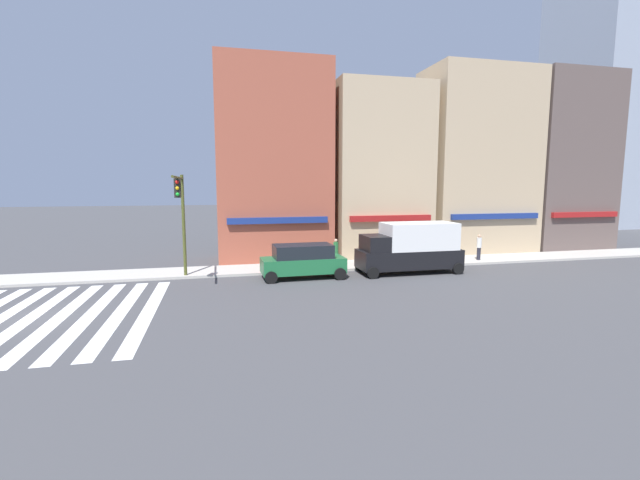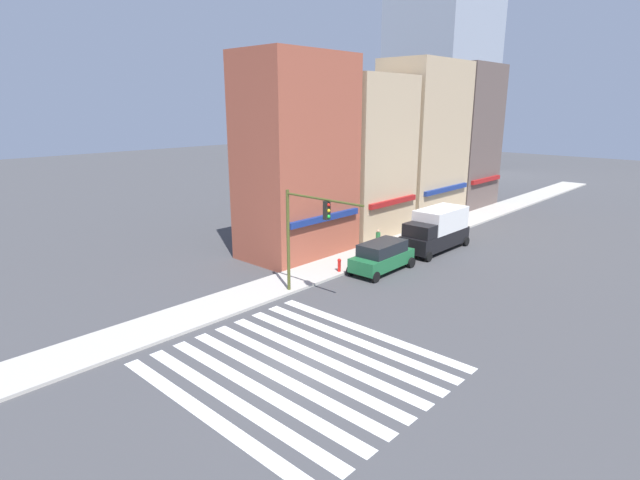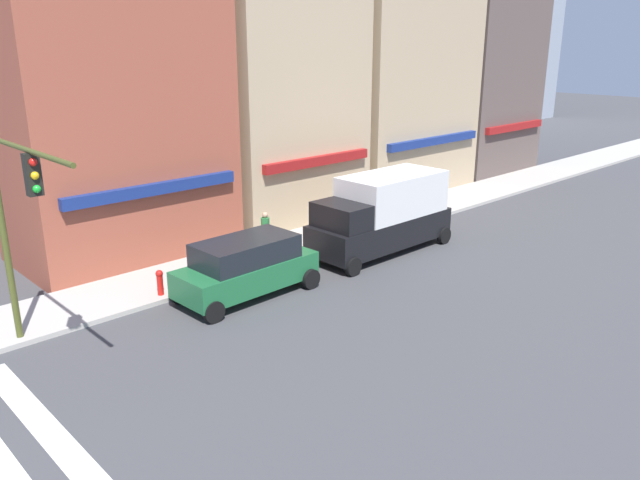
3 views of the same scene
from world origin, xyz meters
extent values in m
plane|color=#424244|center=(0.00, 0.00, 0.00)|extent=(200.00, 200.00, 0.00)
cube|color=#B2ADA3|center=(0.00, 7.50, 0.07)|extent=(120.00, 3.00, 0.15)
cube|color=silver|center=(-4.48, 0.00, 0.00)|extent=(0.59, 10.80, 0.01)
cube|color=silver|center=(-3.36, 0.00, 0.00)|extent=(0.59, 10.80, 0.01)
cube|color=silver|center=(-2.24, 0.00, 0.00)|extent=(0.59, 10.80, 0.01)
cube|color=silver|center=(-1.12, 0.00, 0.00)|extent=(0.59, 10.80, 0.01)
cube|color=silver|center=(0.00, 0.00, 0.00)|extent=(0.59, 10.80, 0.01)
cube|color=silver|center=(1.12, 0.00, 0.00)|extent=(0.59, 10.80, 0.01)
cube|color=silver|center=(2.24, 0.00, 0.00)|extent=(0.59, 10.80, 0.01)
cube|color=silver|center=(3.36, 0.00, 0.00)|extent=(0.59, 10.80, 0.01)
cube|color=silver|center=(4.48, 0.00, 0.00)|extent=(0.59, 10.80, 0.01)
cube|color=#9E4C38|center=(11.26, 11.50, 6.81)|extent=(7.76, 5.00, 13.63)
cube|color=navy|center=(11.26, 8.85, 3.00)|extent=(6.59, 0.30, 0.40)
cube|color=tan|center=(19.14, 11.50, 6.27)|extent=(7.00, 5.00, 12.54)
cube|color=maroon|center=(19.14, 8.85, 3.00)|extent=(5.95, 0.30, 0.40)
cube|color=tan|center=(27.41, 11.50, 7.05)|extent=(8.44, 5.00, 14.10)
cube|color=navy|center=(27.41, 8.85, 3.00)|extent=(7.18, 0.30, 0.40)
cube|color=brown|center=(35.39, 11.50, 7.11)|extent=(7.02, 5.00, 14.23)
cube|color=maroon|center=(35.39, 8.85, 3.00)|extent=(5.97, 0.30, 0.40)
cube|color=#939EAD|center=(58.75, 27.93, 23.92)|extent=(15.77, 11.86, 47.84)
cylinder|color=#474C1E|center=(5.53, 6.40, 2.93)|extent=(0.18, 0.18, 5.87)
cylinder|color=#474C1E|center=(5.53, 3.80, 5.67)|extent=(0.12, 5.20, 0.12)
cube|color=black|center=(5.53, 3.54, 5.14)|extent=(0.32, 0.24, 0.95)
sphere|color=red|center=(5.53, 3.41, 5.44)|extent=(0.18, 0.18, 0.18)
sphere|color=#EAAD14|center=(5.53, 3.41, 5.14)|extent=(0.18, 0.18, 0.18)
sphere|color=green|center=(5.53, 3.41, 4.84)|extent=(0.18, 0.18, 0.18)
cube|color=#1E6638|center=(12.07, 4.70, 0.77)|extent=(4.75, 2.02, 0.85)
cube|color=black|center=(12.07, 4.70, 1.56)|extent=(3.33, 1.83, 0.75)
cylinder|color=black|center=(10.13, 5.65, 0.34)|extent=(0.68, 0.22, 0.68)
cylinder|color=black|center=(10.13, 3.75, 0.34)|extent=(0.68, 0.22, 0.68)
cylinder|color=black|center=(14.01, 5.65, 0.34)|extent=(0.68, 0.22, 0.68)
cylinder|color=black|center=(14.01, 3.75, 0.34)|extent=(0.68, 0.22, 0.68)
cube|color=black|center=(18.60, 4.70, 0.89)|extent=(6.20, 2.20, 1.10)
cube|color=silver|center=(19.22, 4.70, 2.24)|extent=(4.34, 2.20, 1.60)
cube|color=black|center=(16.61, 4.70, 1.89)|extent=(1.74, 2.09, 0.90)
cylinder|color=black|center=(15.91, 5.80, 0.34)|extent=(0.68, 0.22, 0.68)
cylinder|color=black|center=(15.91, 3.60, 0.34)|extent=(0.68, 0.22, 0.68)
cylinder|color=black|center=(21.29, 5.80, 0.34)|extent=(0.68, 0.22, 0.68)
cylinder|color=black|center=(21.29, 3.60, 0.34)|extent=(0.68, 0.22, 0.68)
cylinder|color=#23232D|center=(14.63, 6.93, 0.57)|extent=(0.26, 0.26, 0.85)
cylinder|color=#2D7A3D|center=(14.63, 6.93, 1.35)|extent=(0.32, 0.32, 0.70)
sphere|color=tan|center=(14.63, 6.93, 1.81)|extent=(0.22, 0.22, 0.22)
cylinder|color=#23232D|center=(24.90, 6.98, 0.57)|extent=(0.26, 0.26, 0.85)
cylinder|color=silver|center=(24.90, 6.98, 1.35)|extent=(0.32, 0.32, 0.70)
sphere|color=tan|center=(24.90, 6.98, 1.81)|extent=(0.22, 0.22, 0.22)
cylinder|color=red|center=(9.88, 6.40, 0.47)|extent=(0.20, 0.20, 0.65)
sphere|color=red|center=(9.88, 6.40, 0.87)|extent=(0.24, 0.24, 0.24)
camera|label=1|loc=(7.47, -18.86, 5.29)|focal=24.00mm
camera|label=2|loc=(-12.76, -12.98, 10.24)|focal=28.00mm
camera|label=3|loc=(0.87, -10.65, 7.95)|focal=35.00mm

